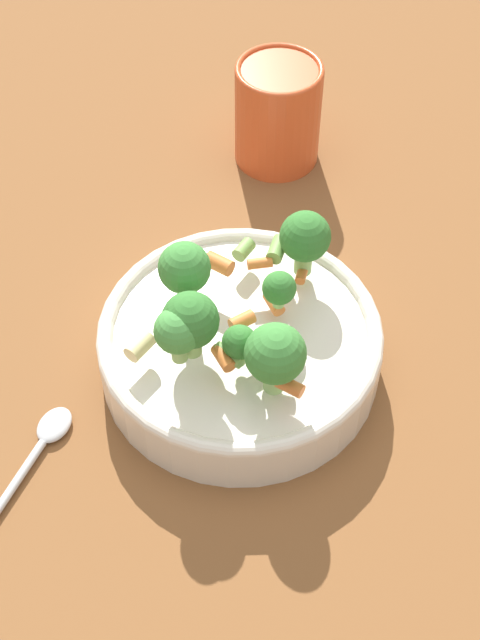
{
  "coord_description": "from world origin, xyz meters",
  "views": [
    {
      "loc": [
        -0.21,
        0.41,
        0.63
      ],
      "look_at": [
        0.0,
        0.0,
        0.06
      ],
      "focal_mm": 50.0,
      "sensor_mm": 36.0,
      "label": 1
    }
  ],
  "objects": [
    {
      "name": "ground_plane",
      "position": [
        0.0,
        0.0,
        0.0
      ],
      "size": [
        3.0,
        3.0,
        0.0
      ],
      "primitive_type": "plane",
      "color": "brown"
    },
    {
      "name": "bowl",
      "position": [
        0.0,
        0.0,
        0.03
      ],
      "size": [
        0.24,
        0.24,
        0.05
      ],
      "color": "silver",
      "rests_on": "ground_plane"
    },
    {
      "name": "pasta_salad",
      "position": [
        -0.0,
        0.01,
        0.1
      ],
      "size": [
        0.14,
        0.18,
        0.08
      ],
      "color": "#8CB766",
      "rests_on": "bowl"
    },
    {
      "name": "cup",
      "position": [
        0.09,
        -0.27,
        0.06
      ],
      "size": [
        0.09,
        0.09,
        0.11
      ],
      "color": "#CC4C23",
      "rests_on": "ground_plane"
    },
    {
      "name": "spoon",
      "position": [
        0.11,
        0.16,
        0.01
      ],
      "size": [
        0.03,
        0.16,
        0.01
      ],
      "rotation": [
        0.0,
        0.0,
        11.05
      ],
      "color": "silver",
      "rests_on": "ground_plane"
    }
  ]
}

